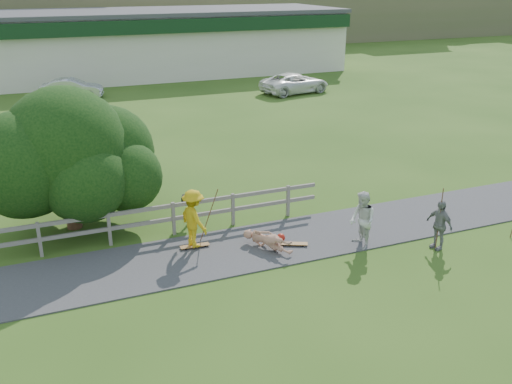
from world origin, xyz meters
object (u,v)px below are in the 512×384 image
(spectator_a, at_px, (362,221))
(skater_rider, at_px, (194,222))
(tree, at_px, (69,180))
(car_white, at_px, (295,83))
(bbq, at_px, (189,210))
(skater_fallen, at_px, (268,240))
(spectator_b, at_px, (439,225))
(car_silver, at_px, (72,88))

(spectator_a, bearing_deg, skater_rider, -107.35)
(skater_rider, distance_m, tree, 4.45)
(skater_rider, relative_size, car_white, 0.36)
(tree, xyz_separation_m, bbq, (3.59, -1.10, -1.18))
(skater_fallen, bearing_deg, tree, 114.56)
(skater_rider, height_order, spectator_b, skater_rider)
(car_white, bearing_deg, spectator_b, 152.97)
(car_silver, bearing_deg, spectator_b, -148.91)
(car_white, xyz_separation_m, tree, (-16.63, -17.69, 0.97))
(spectator_b, bearing_deg, tree, -131.78)
(skater_rider, xyz_separation_m, bbq, (0.38, 1.89, -0.41))
(spectator_b, height_order, car_silver, spectator_b)
(car_silver, distance_m, tree, 21.86)
(skater_fallen, height_order, car_white, car_white)
(spectator_b, bearing_deg, skater_rider, -123.95)
(car_silver, bearing_deg, skater_fallen, -158.03)
(car_silver, xyz_separation_m, bbq, (1.51, -22.84, -0.17))
(spectator_a, height_order, tree, tree)
(spectator_b, height_order, car_white, spectator_b)
(car_silver, xyz_separation_m, car_white, (14.56, -4.05, 0.04))
(skater_fallen, xyz_separation_m, car_white, (11.42, 21.58, 0.39))
(car_silver, relative_size, bbq, 4.10)
(skater_fallen, distance_m, spectator_b, 5.15)
(skater_rider, xyz_separation_m, spectator_b, (6.80, -2.75, -0.12))
(car_silver, bearing_deg, bbq, -161.23)
(spectator_a, xyz_separation_m, bbq, (-4.30, 3.71, -0.40))
(skater_fallen, xyz_separation_m, bbq, (-1.63, 2.79, 0.18))
(skater_rider, distance_m, car_silver, 24.75)
(tree, bearing_deg, spectator_a, -31.40)
(spectator_b, bearing_deg, car_white, 152.24)
(skater_fallen, xyz_separation_m, spectator_b, (4.79, -1.85, 0.47))
(skater_fallen, distance_m, tree, 6.64)
(skater_rider, xyz_separation_m, car_white, (13.43, 20.68, -0.20))
(skater_fallen, distance_m, car_white, 24.41)
(tree, bearing_deg, bbq, -17.08)
(skater_rider, height_order, skater_fallen, skater_rider)
(skater_fallen, xyz_separation_m, spectator_a, (2.68, -0.93, 0.58))
(skater_fallen, distance_m, bbq, 3.23)
(bbq, bearing_deg, skater_rider, -79.11)
(spectator_a, distance_m, bbq, 5.70)
(skater_rider, height_order, spectator_a, skater_rider)
(skater_rider, height_order, bbq, skater_rider)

